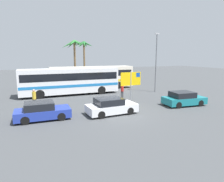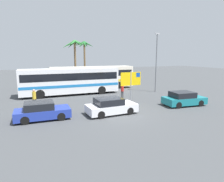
{
  "view_description": "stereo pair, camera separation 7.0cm",
  "coord_description": "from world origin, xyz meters",
  "px_view_note": "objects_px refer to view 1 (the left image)",
  "views": [
    {
      "loc": [
        -6.46,
        -14.45,
        4.7
      ],
      "look_at": [
        0.78,
        3.28,
        1.3
      ],
      "focal_mm": 32.11,
      "sensor_mm": 36.0,
      "label": 1
    },
    {
      "loc": [
        -6.4,
        -14.48,
        4.7
      ],
      "look_at": [
        0.78,
        3.28,
        1.3
      ],
      "focal_mm": 32.11,
      "sensor_mm": 36.0,
      "label": 2
    }
  ],
  "objects_px": {
    "bus_rear_coach": "(92,76)",
    "car_white": "(111,106)",
    "ferry_sign": "(131,80)",
    "pedestrian_near_sign": "(122,89)",
    "pedestrian_by_bus": "(34,97)",
    "bus_front_coach": "(70,80)",
    "car_blue": "(42,111)",
    "car_teal": "(183,99)"
  },
  "relations": [
    {
      "from": "ferry_sign",
      "to": "car_blue",
      "type": "distance_m",
      "value": 8.91
    },
    {
      "from": "pedestrian_near_sign",
      "to": "car_teal",
      "type": "bearing_deg",
      "value": 35.18
    },
    {
      "from": "bus_front_coach",
      "to": "car_white",
      "type": "height_order",
      "value": "bus_front_coach"
    },
    {
      "from": "bus_front_coach",
      "to": "car_white",
      "type": "distance_m",
      "value": 9.65
    },
    {
      "from": "bus_rear_coach",
      "to": "car_teal",
      "type": "height_order",
      "value": "bus_rear_coach"
    },
    {
      "from": "car_blue",
      "to": "car_white",
      "type": "distance_m",
      "value": 5.3
    },
    {
      "from": "ferry_sign",
      "to": "car_teal",
      "type": "relative_size",
      "value": 0.79
    },
    {
      "from": "car_teal",
      "to": "pedestrian_near_sign",
      "type": "bearing_deg",
      "value": 136.62
    },
    {
      "from": "ferry_sign",
      "to": "pedestrian_near_sign",
      "type": "xyz_separation_m",
      "value": [
        0.01,
        2.07,
        -1.25
      ]
    },
    {
      "from": "ferry_sign",
      "to": "pedestrian_near_sign",
      "type": "bearing_deg",
      "value": 87.65
    },
    {
      "from": "bus_rear_coach",
      "to": "car_blue",
      "type": "xyz_separation_m",
      "value": [
        -7.47,
        -11.91,
        -1.15
      ]
    },
    {
      "from": "ferry_sign",
      "to": "car_blue",
      "type": "bearing_deg",
      "value": -168.26
    },
    {
      "from": "car_white",
      "to": "bus_front_coach",
      "type": "bearing_deg",
      "value": 95.93
    },
    {
      "from": "bus_rear_coach",
      "to": "car_white",
      "type": "distance_m",
      "value": 12.74
    },
    {
      "from": "car_blue",
      "to": "pedestrian_near_sign",
      "type": "height_order",
      "value": "pedestrian_near_sign"
    },
    {
      "from": "bus_front_coach",
      "to": "car_teal",
      "type": "bearing_deg",
      "value": -46.45
    },
    {
      "from": "car_white",
      "to": "pedestrian_near_sign",
      "type": "xyz_separation_m",
      "value": [
        3.24,
        4.75,
        0.44
      ]
    },
    {
      "from": "car_blue",
      "to": "car_teal",
      "type": "bearing_deg",
      "value": -1.81
    },
    {
      "from": "bus_rear_coach",
      "to": "car_teal",
      "type": "distance_m",
      "value": 13.58
    },
    {
      "from": "pedestrian_near_sign",
      "to": "bus_front_coach",
      "type": "bearing_deg",
      "value": -142.01
    },
    {
      "from": "car_blue",
      "to": "pedestrian_by_bus",
      "type": "distance_m",
      "value": 3.7
    },
    {
      "from": "car_white",
      "to": "pedestrian_near_sign",
      "type": "height_order",
      "value": "pedestrian_near_sign"
    },
    {
      "from": "bus_front_coach",
      "to": "bus_rear_coach",
      "type": "distance_m",
      "value": 4.76
    },
    {
      "from": "car_white",
      "to": "pedestrian_near_sign",
      "type": "relative_size",
      "value": 2.28
    },
    {
      "from": "bus_rear_coach",
      "to": "pedestrian_by_bus",
      "type": "relative_size",
      "value": 6.67
    },
    {
      "from": "bus_rear_coach",
      "to": "ferry_sign",
      "type": "bearing_deg",
      "value": -84.0
    },
    {
      "from": "bus_rear_coach",
      "to": "ferry_sign",
      "type": "xyz_separation_m",
      "value": [
        1.03,
        -9.82,
        0.54
      ]
    },
    {
      "from": "car_teal",
      "to": "pedestrian_near_sign",
      "type": "relative_size",
      "value": 2.23
    },
    {
      "from": "bus_front_coach",
      "to": "pedestrian_near_sign",
      "type": "bearing_deg",
      "value": -45.08
    },
    {
      "from": "pedestrian_by_bus",
      "to": "car_blue",
      "type": "bearing_deg",
      "value": -172.58
    },
    {
      "from": "car_teal",
      "to": "bus_rear_coach",
      "type": "bearing_deg",
      "value": 117.53
    },
    {
      "from": "ferry_sign",
      "to": "car_teal",
      "type": "height_order",
      "value": "ferry_sign"
    },
    {
      "from": "car_blue",
      "to": "car_white",
      "type": "xyz_separation_m",
      "value": [
        5.27,
        -0.58,
        0.0
      ]
    },
    {
      "from": "bus_front_coach",
      "to": "pedestrian_near_sign",
      "type": "height_order",
      "value": "bus_front_coach"
    },
    {
      "from": "bus_rear_coach",
      "to": "car_blue",
      "type": "relative_size",
      "value": 2.92
    },
    {
      "from": "ferry_sign",
      "to": "car_teal",
      "type": "distance_m",
      "value": 5.29
    },
    {
      "from": "bus_front_coach",
      "to": "car_white",
      "type": "xyz_separation_m",
      "value": [
        1.47,
        -9.47,
        -1.15
      ]
    },
    {
      "from": "bus_front_coach",
      "to": "car_blue",
      "type": "distance_m",
      "value": 9.73
    },
    {
      "from": "car_white",
      "to": "bus_rear_coach",
      "type": "bearing_deg",
      "value": 77.13
    },
    {
      "from": "bus_front_coach",
      "to": "pedestrian_by_bus",
      "type": "bearing_deg",
      "value": -129.01
    },
    {
      "from": "bus_front_coach",
      "to": "car_blue",
      "type": "bearing_deg",
      "value": -113.15
    },
    {
      "from": "pedestrian_by_bus",
      "to": "pedestrian_near_sign",
      "type": "xyz_separation_m",
      "value": [
        8.95,
        0.51,
        0.05
      ]
    }
  ]
}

